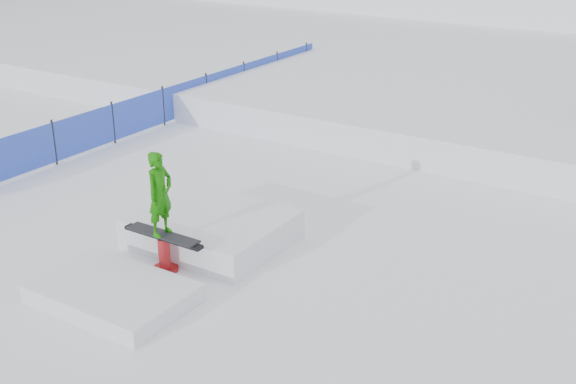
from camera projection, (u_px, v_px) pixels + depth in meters
The scene contains 4 objects.
ground at pixel (195, 288), 11.64m from camera, with size 120.00×120.00×0.00m, color white.
snow_midrise at pixel (501, 75), 23.99m from camera, with size 50.00×18.00×0.80m, color white.
safety_fence at pixel (163, 106), 19.82m from camera, with size 0.05×16.00×1.10m.
jib_rail_feature at pixel (187, 242), 12.53m from camera, with size 2.60×4.40×2.11m.
Camera 1 is at (6.74, -7.80, 5.83)m, focal length 45.00 mm.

